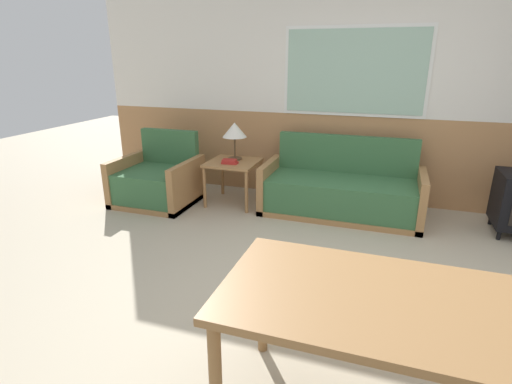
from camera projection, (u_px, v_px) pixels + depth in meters
name	position (u px, v px, depth m)	size (l,w,h in m)	color
ground_plane	(331.00, 321.00, 2.79)	(16.00, 16.00, 0.00)	#B2A58C
wall_back	(371.00, 91.00, 4.70)	(7.20, 0.09, 2.70)	#AD7A4C
couch	(341.00, 192.00, 4.62)	(1.80, 0.78, 0.86)	#9E7042
armchair	(158.00, 182.00, 4.99)	(0.94, 0.84, 0.86)	#9E7042
side_table	(233.00, 168.00, 4.89)	(0.60, 0.60, 0.54)	#9E7042
table_lamp	(235.00, 131.00, 4.85)	(0.30, 0.30, 0.46)	#4C3823
book_stack	(230.00, 162.00, 4.76)	(0.20, 0.13, 0.05)	#B22823
dining_table	(406.00, 317.00, 1.76)	(1.67, 0.81, 0.74)	olive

